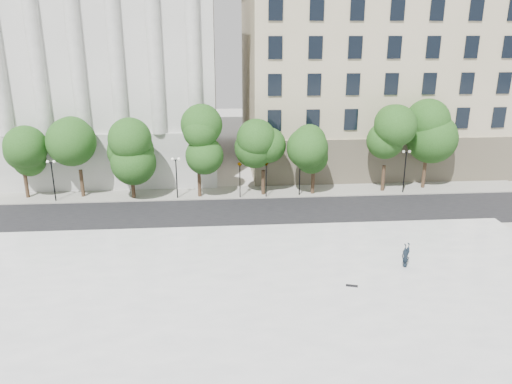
% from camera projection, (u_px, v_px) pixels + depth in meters
% --- Properties ---
extents(ground, '(160.00, 160.00, 0.00)m').
position_uv_depth(ground, '(254.00, 325.00, 28.56)').
color(ground, beige).
rests_on(ground, ground).
extents(plaza, '(44.00, 22.00, 0.45)m').
position_uv_depth(plaza, '(251.00, 295.00, 31.33)').
color(plaza, white).
rests_on(plaza, ground).
extents(street, '(60.00, 8.00, 0.02)m').
position_uv_depth(street, '(240.00, 213.00, 45.60)').
color(street, black).
rests_on(street, ground).
extents(far_sidewalk, '(60.00, 4.00, 0.12)m').
position_uv_depth(far_sidewalk, '(237.00, 192.00, 51.26)').
color(far_sidewalk, '#A19F94').
rests_on(far_sidewalk, ground).
extents(building_west, '(31.50, 27.65, 25.60)m').
position_uv_depth(building_west, '(89.00, 56.00, 59.79)').
color(building_west, silver).
rests_on(building_west, ground).
extents(building_east, '(36.00, 26.15, 23.00)m').
position_uv_depth(building_east, '(388.00, 69.00, 63.35)').
color(building_east, '#C2B394').
rests_on(building_east, ground).
extents(traffic_light_west, '(0.90, 1.87, 4.24)m').
position_uv_depth(traffic_light_west, '(240.00, 162.00, 48.51)').
color(traffic_light_west, black).
rests_on(traffic_light_west, ground).
extents(traffic_light_east, '(0.92, 1.77, 4.20)m').
position_uv_depth(traffic_light_east, '(266.00, 162.00, 48.71)').
color(traffic_light_east, black).
rests_on(traffic_light_east, ground).
extents(person_lying, '(1.20, 1.87, 0.48)m').
position_uv_depth(person_lying, '(405.00, 264.00, 34.41)').
color(person_lying, black).
rests_on(person_lying, plaza).
extents(skateboard, '(0.77, 0.39, 0.08)m').
position_uv_depth(skateboard, '(352.00, 286.00, 31.87)').
color(skateboard, black).
rests_on(skateboard, plaza).
extents(street_trees, '(44.54, 5.45, 8.19)m').
position_uv_depth(street_trees, '(242.00, 146.00, 49.14)').
color(street_trees, '#382619').
rests_on(street_trees, ground).
extents(lamp_posts, '(35.59, 0.28, 4.54)m').
position_uv_depth(lamp_posts, '(238.00, 169.00, 49.02)').
color(lamp_posts, black).
rests_on(lamp_posts, ground).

